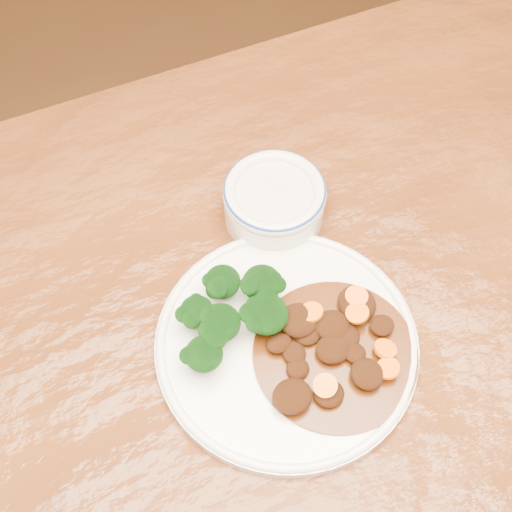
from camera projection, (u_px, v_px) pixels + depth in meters
name	position (u px, v px, depth m)	size (l,w,h in m)	color
dining_table	(308.00, 438.00, 0.70)	(1.52, 0.93, 0.75)	#5D2C10
dinner_plate	(287.00, 343.00, 0.66)	(0.24, 0.24, 0.02)	white
broccoli_florets	(237.00, 311.00, 0.64)	(0.11, 0.09, 0.04)	#78964D
mince_stew	(331.00, 346.00, 0.64)	(0.15, 0.15, 0.03)	#411B06
dip_bowl	(274.00, 200.00, 0.72)	(0.10, 0.10, 0.05)	silver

